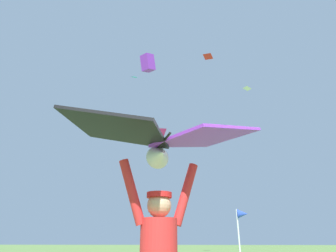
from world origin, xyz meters
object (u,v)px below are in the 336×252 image
at_px(distant_kite_red_mid_right, 208,56).
at_px(marker_flag, 242,219).
at_px(distant_kite_purple_low_right, 148,63).
at_px(held_stunt_kite, 162,138).
at_px(distant_kite_teal_overhead_distant, 134,77).
at_px(distant_kite_magenta_low_left, 158,132).
at_px(distant_kite_white_high_right, 247,88).

height_order(distant_kite_red_mid_right, marker_flag, distant_kite_red_mid_right).
relative_size(distant_kite_purple_low_right, distant_kite_red_mid_right, 1.10).
bearing_deg(held_stunt_kite, distant_kite_red_mid_right, 81.93).
bearing_deg(marker_flag, distant_kite_teal_overhead_distant, 110.38).
xyz_separation_m(distant_kite_purple_low_right, distant_kite_magenta_low_left, (0.53, 0.77, -3.57)).
bearing_deg(held_stunt_kite, distant_kite_purple_low_right, 99.05).
distance_m(distant_kite_white_high_right, distant_kite_red_mid_right, 8.86).
distance_m(held_stunt_kite, distant_kite_magenta_low_left, 11.26).
bearing_deg(distant_kite_teal_overhead_distant, distant_kite_magenta_low_left, -72.78).
bearing_deg(distant_kite_red_mid_right, held_stunt_kite, -98.07).
xyz_separation_m(held_stunt_kite, distant_kite_red_mid_right, (2.45, 17.28, 13.27)).
bearing_deg(marker_flag, distant_kite_white_high_right, 74.03).
height_order(held_stunt_kite, distant_kite_red_mid_right, distant_kite_red_mid_right).
bearing_deg(distant_kite_purple_low_right, distant_kite_red_mid_right, 62.22).
distance_m(distant_kite_magenta_low_left, distant_kite_red_mid_right, 12.01).
height_order(distant_kite_magenta_low_left, distant_kite_red_mid_right, distant_kite_red_mid_right).
bearing_deg(distant_kite_red_mid_right, distant_kite_purple_low_right, -117.78).
height_order(distant_kite_white_high_right, distant_kite_teal_overhead_distant, distant_kite_teal_overhead_distant).
relative_size(held_stunt_kite, distant_kite_white_high_right, 2.26).
xyz_separation_m(held_stunt_kite, marker_flag, (1.70, 5.15, -0.47)).
bearing_deg(marker_flag, held_stunt_kite, -108.26).
relative_size(held_stunt_kite, distant_kite_magenta_low_left, 2.07).
height_order(distant_kite_magenta_low_left, distant_kite_white_high_right, distant_kite_white_high_right).
xyz_separation_m(distant_kite_red_mid_right, marker_flag, (-0.75, -12.14, -13.75)).
distance_m(distant_kite_purple_low_right, distant_kite_white_high_right, 18.58).
bearing_deg(distant_kite_white_high_right, distant_kite_purple_low_right, -120.55).
distance_m(distant_kite_red_mid_right, marker_flag, 18.35).
height_order(distant_kite_white_high_right, marker_flag, distant_kite_white_high_right).
distance_m(distant_kite_white_high_right, distant_kite_teal_overhead_distant, 12.22).
bearing_deg(distant_kite_red_mid_right, distant_kite_magenta_low_left, -116.97).
bearing_deg(distant_kite_white_high_right, distant_kite_red_mid_right, -123.25).
distance_m(distant_kite_teal_overhead_distant, marker_flag, 23.91).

